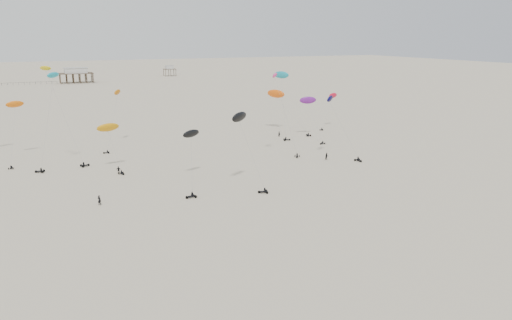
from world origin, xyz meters
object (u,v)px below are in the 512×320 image
rig_6 (115,105)px  rig_0 (340,120)px  pavilion_main (76,76)px  spectator_0 (100,205)px  pavilion_small (170,71)px

rig_6 → rig_0: bearing=-122.1°
pavilion_main → rig_6: (-7.18, -204.28, 7.19)m
pavilion_main → rig_0: rig_0 is taller
spectator_0 → rig_6: bearing=-60.2°
pavilion_main → rig_6: rig_6 is taller
pavilion_main → pavilion_small: pavilion_main is taller
rig_6 → spectator_0: bearing=173.8°
rig_0 → rig_6: bearing=-40.2°
rig_6 → spectator_0: 54.02m
pavilion_main → spectator_0: (-18.87, -255.77, -4.22)m
rig_6 → spectator_0: size_ratio=8.61×
rig_6 → pavilion_main: bearing=4.6°
rig_6 → pavilion_small: bearing=-11.6°
rig_6 → spectator_0: rig_6 is taller
pavilion_main → rig_6: 204.53m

